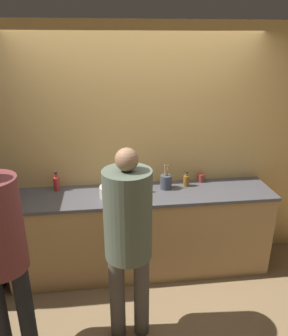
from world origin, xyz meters
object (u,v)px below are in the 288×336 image
fruit_bowl (113,191)px  bottle_clear (140,185)px  cup_red (201,178)px  person_center (128,231)px  bottle_red (57,183)px  utensil_crock (166,182)px  bottle_amber (186,180)px

fruit_bowl → bottle_clear: bottle_clear is taller
fruit_bowl → cup_red: (0.98, 0.26, -0.01)m
fruit_bowl → bottle_clear: 0.28m
cup_red → person_center: bearing=-129.7°
person_center → cup_red: 1.40m
bottle_red → utensil_crock: bearing=-4.8°
bottle_clear → bottle_red: bearing=169.5°
person_center → bottle_amber: size_ratio=10.23×
cup_red → utensil_crock: bearing=-162.2°
fruit_bowl → utensil_crock: 0.57m
bottle_amber → bottle_red: bearing=177.5°
person_center → bottle_clear: person_center is taller
bottle_amber → utensil_crock: bearing=-171.0°
person_center → cup_red: bearing=50.3°
person_center → bottle_amber: (0.70, 0.98, -0.03)m
bottle_red → cup_red: 1.56m
utensil_crock → bottle_clear: utensil_crock is taller
fruit_bowl → cup_red: size_ratio=3.07×
person_center → fruit_bowl: size_ratio=6.23×
fruit_bowl → cup_red: fruit_bowl is taller
bottle_clear → bottle_amber: bottle_clear is taller
bottle_red → cup_red: size_ratio=2.29×
fruit_bowl → person_center: bearing=-83.8°
person_center → bottle_red: (-0.67, 1.03, -0.01)m
bottle_clear → fruit_bowl: bearing=-167.5°
bottle_amber → person_center: bearing=-125.7°
fruit_bowl → bottle_clear: size_ratio=1.35×
person_center → bottle_red: size_ratio=8.34×
fruit_bowl → utensil_crock: (0.56, 0.12, 0.02)m
fruit_bowl → bottle_red: 0.62m
bottle_amber → fruit_bowl: bearing=-168.5°
bottle_red → bottle_clear: (0.86, -0.16, -0.00)m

